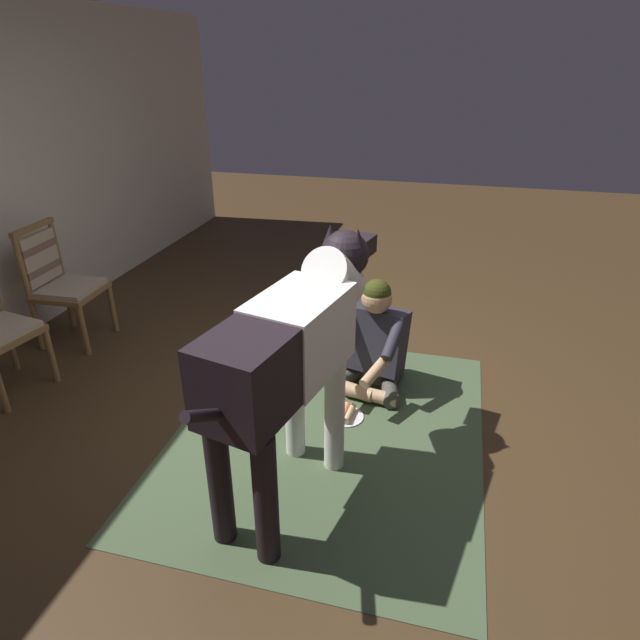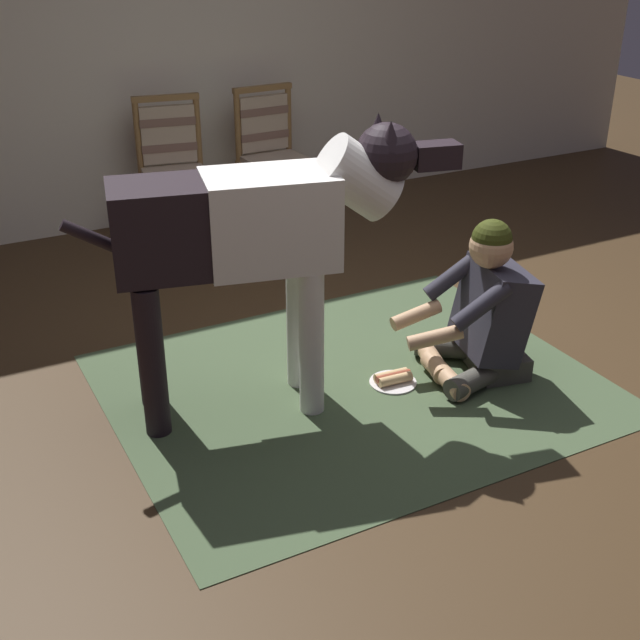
# 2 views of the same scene
# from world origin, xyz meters

# --- Properties ---
(ground_plane) EXTENTS (14.83, 14.83, 0.00)m
(ground_plane) POSITION_xyz_m (0.00, 0.00, 0.00)
(ground_plane) COLOR #402D1A
(back_wall) EXTENTS (8.57, 0.10, 2.60)m
(back_wall) POSITION_xyz_m (0.00, 2.75, 1.30)
(back_wall) COLOR beige
(back_wall) RESTS_ON ground
(area_rug) EXTENTS (2.30, 1.88, 0.01)m
(area_rug) POSITION_xyz_m (-0.21, -0.12, 0.00)
(area_rug) COLOR #435738
(area_rug) RESTS_ON ground
(dining_chair_left_of_pair) EXTENTS (0.53, 0.53, 0.98)m
(dining_chair_left_of_pair) POSITION_xyz_m (-0.28, 2.28, 0.54)
(dining_chair_left_of_pair) COLOR brown
(dining_chair_left_of_pair) RESTS_ON ground
(dining_chair_right_of_pair) EXTENTS (0.48, 0.49, 0.98)m
(dining_chair_right_of_pair) POSITION_xyz_m (0.47, 2.28, 0.54)
(dining_chair_right_of_pair) COLOR brown
(dining_chair_right_of_pair) RESTS_ON ground
(person_sitting_on_floor) EXTENTS (0.71, 0.57, 0.81)m
(person_sitting_on_floor) POSITION_xyz_m (0.41, -0.29, 0.33)
(person_sitting_on_floor) COLOR #47453D
(person_sitting_on_floor) RESTS_ON ground
(large_dog) EXTENTS (1.70, 0.57, 1.32)m
(large_dog) POSITION_xyz_m (-0.67, -0.05, 0.86)
(large_dog) COLOR white
(large_dog) RESTS_ON ground
(hot_dog_on_plate) EXTENTS (0.23, 0.23, 0.06)m
(hot_dog_on_plate) POSITION_xyz_m (-0.03, -0.19, 0.03)
(hot_dog_on_plate) COLOR white
(hot_dog_on_plate) RESTS_ON ground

